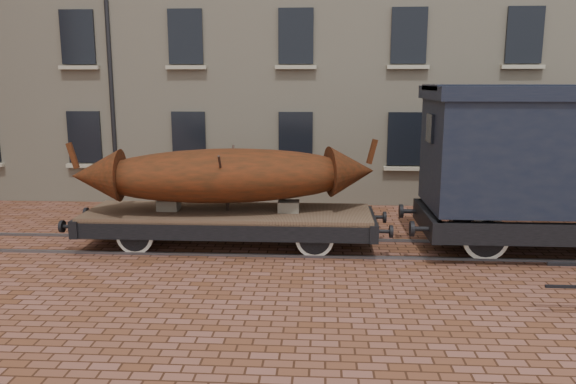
{
  "coord_description": "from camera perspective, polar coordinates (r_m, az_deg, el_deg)",
  "views": [
    {
      "loc": [
        -1.67,
        -13.17,
        4.0
      ],
      "look_at": [
        -2.48,
        0.5,
        1.3
      ],
      "focal_mm": 35.0,
      "sensor_mm": 36.0,
      "label": 1
    }
  ],
  "objects": [
    {
      "name": "ground",
      "position": [
        13.87,
        10.22,
        -5.8
      ],
      "size": [
        90.0,
        90.0,
        0.0
      ],
      "primitive_type": "plane",
      "color": "#59301D"
    },
    {
      "name": "warehouse_cream",
      "position": [
        23.82,
        15.46,
        18.0
      ],
      "size": [
        40.0,
        10.19,
        14.0
      ],
      "color": "#BDB093",
      "rests_on": "ground"
    },
    {
      "name": "iron_boat",
      "position": [
        13.55,
        -6.21,
        1.71
      ],
      "size": [
        7.31,
        3.05,
        1.72
      ],
      "color": "#571F0C",
      "rests_on": "flatcar_wagon"
    },
    {
      "name": "flatcar_wagon",
      "position": [
        13.76,
        -6.06,
        -2.66
      ],
      "size": [
        7.78,
        2.11,
        1.17
      ],
      "color": "brown",
      "rests_on": "ground"
    },
    {
      "name": "goods_van",
      "position": [
        14.48,
        27.11,
        3.85
      ],
      "size": [
        7.61,
        2.77,
        3.94
      ],
      "color": "black",
      "rests_on": "ground"
    },
    {
      "name": "rail_track",
      "position": [
        13.86,
        10.22,
        -5.68
      ],
      "size": [
        30.0,
        1.52,
        0.06
      ],
      "color": "#59595E",
      "rests_on": "ground"
    }
  ]
}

